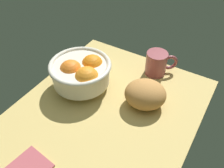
# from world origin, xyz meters

# --- Properties ---
(ground_plane) EXTENTS (0.75, 0.56, 0.03)m
(ground_plane) POSITION_xyz_m (0.00, 0.00, -0.01)
(ground_plane) COLOR tan
(fruit_bowl) EXTENTS (0.21, 0.21, 0.12)m
(fruit_bowl) POSITION_xyz_m (0.09, 0.13, 0.07)
(fruit_bowl) COLOR silver
(fruit_bowl) RESTS_ON ground
(bread_loaf) EXTENTS (0.16, 0.17, 0.09)m
(bread_loaf) POSITION_xyz_m (0.13, -0.09, 0.04)
(bread_loaf) COLOR #C38445
(bread_loaf) RESTS_ON ground
(mug) EXTENTS (0.09, 0.11, 0.09)m
(mug) POSITION_xyz_m (0.30, -0.06, 0.04)
(mug) COLOR #93454C
(mug) RESTS_ON ground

